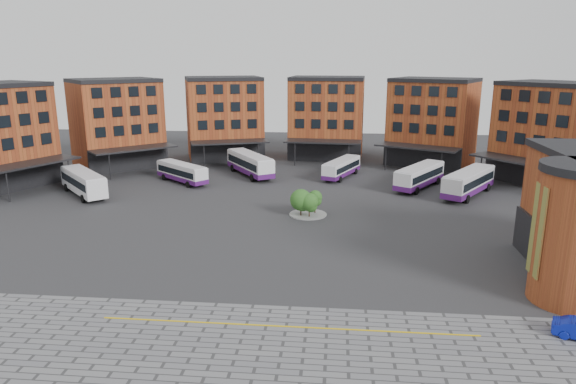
# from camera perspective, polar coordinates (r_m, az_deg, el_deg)

# --- Properties ---
(ground) EXTENTS (160.00, 160.00, 0.00)m
(ground) POSITION_cam_1_polar(r_m,az_deg,el_deg) (49.23, -0.92, -6.62)
(ground) COLOR #28282B
(ground) RESTS_ON ground
(yellow_line) EXTENTS (26.00, 0.15, 0.02)m
(yellow_line) POSITION_cam_1_polar(r_m,az_deg,el_deg) (36.42, -0.20, -14.71)
(yellow_line) COLOR gold
(yellow_line) RESTS_ON paving_zone
(main_building) EXTENTS (94.14, 42.48, 14.60)m
(main_building) POSITION_cam_1_polar(r_m,az_deg,el_deg) (85.07, -1.29, 7.51)
(main_building) COLOR #9A4821
(main_building) RESTS_ON ground
(tree_island) EXTENTS (4.40, 4.40, 3.23)m
(tree_island) POSITION_cam_1_polar(r_m,az_deg,el_deg) (59.36, 2.03, -1.11)
(tree_island) COLOR gray
(tree_island) RESTS_ON ground
(bus_a) EXTENTS (9.81, 10.13, 3.25)m
(bus_a) POSITION_cam_1_polar(r_m,az_deg,el_deg) (73.70, -21.80, 1.13)
(bus_a) COLOR white
(bus_a) RESTS_ON ground
(bus_b) EXTENTS (9.23, 8.30, 2.85)m
(bus_b) POSITION_cam_1_polar(r_m,az_deg,el_deg) (77.11, -11.72, 2.16)
(bus_b) COLOR silver
(bus_b) RESTS_ON ground
(bus_c) EXTENTS (9.04, 11.75, 3.44)m
(bus_c) POSITION_cam_1_polar(r_m,az_deg,el_deg) (80.30, -4.26, 3.16)
(bus_c) COLOR white
(bus_c) RESTS_ON ground
(bus_d) EXTENTS (6.02, 10.06, 2.80)m
(bus_d) POSITION_cam_1_polar(r_m,az_deg,el_deg) (79.21, 5.97, 2.70)
(bus_d) COLOR white
(bus_d) RESTS_ON ground
(bus_e) EXTENTS (8.29, 10.97, 3.20)m
(bus_e) POSITION_cam_1_polar(r_m,az_deg,el_deg) (74.68, 14.41, 1.74)
(bus_e) COLOR white
(bus_e) RESTS_ON ground
(bus_f) EXTENTS (9.01, 11.59, 3.40)m
(bus_f) POSITION_cam_1_polar(r_m,az_deg,el_deg) (72.43, 19.44, 1.05)
(bus_f) COLOR silver
(bus_f) RESTS_ON ground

